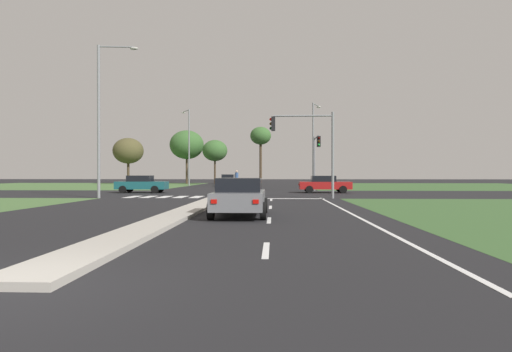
{
  "coord_description": "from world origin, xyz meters",
  "views": [
    {
      "loc": [
        3.67,
        -5.86,
        1.64
      ],
      "look_at": [
        2.07,
        32.9,
        1.45
      ],
      "focal_mm": 30.58,
      "sensor_mm": 36.0,
      "label": 1
    }
  ],
  "objects_px": {
    "car_teal_near": "(141,184)",
    "treeline_near": "(128,151)",
    "traffic_signal_far_right": "(316,153)",
    "street_lamp_second": "(102,113)",
    "car_black_fourth": "(228,180)",
    "pedestrian_at_median": "(237,177)",
    "car_red_second": "(325,184)",
    "traffic_signal_near_right": "(310,139)",
    "treeline_third": "(215,151)",
    "treeline_fourth": "(261,137)",
    "treeline_second": "(187,145)",
    "street_lamp_third": "(314,141)",
    "street_lamp_fourth": "(189,143)",
    "car_grey_third": "(240,197)"
  },
  "relations": [
    {
      "from": "car_teal_near",
      "to": "treeline_near",
      "type": "height_order",
      "value": "treeline_near"
    },
    {
      "from": "traffic_signal_far_right",
      "to": "street_lamp_second",
      "type": "xyz_separation_m",
      "value": [
        -15.63,
        -11.65,
        2.17
      ]
    },
    {
      "from": "car_black_fourth",
      "to": "treeline_near",
      "type": "bearing_deg",
      "value": -37.68
    },
    {
      "from": "pedestrian_at_median",
      "to": "treeline_near",
      "type": "bearing_deg",
      "value": 80.09
    },
    {
      "from": "car_red_second",
      "to": "traffic_signal_near_right",
      "type": "distance_m",
      "value": 9.6
    },
    {
      "from": "car_teal_near",
      "to": "treeline_third",
      "type": "height_order",
      "value": "treeline_third"
    },
    {
      "from": "street_lamp_second",
      "to": "treeline_near",
      "type": "distance_m",
      "value": 43.53
    },
    {
      "from": "treeline_near",
      "to": "treeline_fourth",
      "type": "height_order",
      "value": "treeline_fourth"
    },
    {
      "from": "street_lamp_second",
      "to": "car_teal_near",
      "type": "bearing_deg",
      "value": 88.68
    },
    {
      "from": "car_red_second",
      "to": "treeline_third",
      "type": "height_order",
      "value": "treeline_third"
    },
    {
      "from": "traffic_signal_far_right",
      "to": "treeline_near",
      "type": "xyz_separation_m",
      "value": [
        -27.97,
        30.09,
        1.81
      ]
    },
    {
      "from": "car_red_second",
      "to": "pedestrian_at_median",
      "type": "distance_m",
      "value": 10.39
    },
    {
      "from": "treeline_second",
      "to": "treeline_third",
      "type": "bearing_deg",
      "value": -22.26
    },
    {
      "from": "street_lamp_second",
      "to": "street_lamp_third",
      "type": "relative_size",
      "value": 1.04
    },
    {
      "from": "street_lamp_fourth",
      "to": "car_grey_third",
      "type": "bearing_deg",
      "value": -76.35
    },
    {
      "from": "car_teal_near",
      "to": "traffic_signal_far_right",
      "type": "distance_m",
      "value": 16.07
    },
    {
      "from": "pedestrian_at_median",
      "to": "treeline_third",
      "type": "relative_size",
      "value": 0.26
    },
    {
      "from": "traffic_signal_near_right",
      "to": "street_lamp_fourth",
      "type": "xyz_separation_m",
      "value": [
        -14.44,
        31.61,
        1.99
      ]
    },
    {
      "from": "car_teal_near",
      "to": "car_red_second",
      "type": "relative_size",
      "value": 0.97
    },
    {
      "from": "traffic_signal_far_right",
      "to": "treeline_third",
      "type": "relative_size",
      "value": 0.74
    },
    {
      "from": "street_lamp_second",
      "to": "treeline_near",
      "type": "bearing_deg",
      "value": 106.47
    },
    {
      "from": "car_red_second",
      "to": "car_black_fourth",
      "type": "bearing_deg",
      "value": -151.13
    },
    {
      "from": "street_lamp_second",
      "to": "treeline_second",
      "type": "distance_m",
      "value": 42.39
    },
    {
      "from": "car_grey_third",
      "to": "treeline_near",
      "type": "height_order",
      "value": "treeline_near"
    },
    {
      "from": "traffic_signal_far_right",
      "to": "car_teal_near",
      "type": "bearing_deg",
      "value": -167.47
    },
    {
      "from": "treeline_near",
      "to": "treeline_third",
      "type": "distance_m",
      "value": 14.66
    },
    {
      "from": "traffic_signal_far_right",
      "to": "car_red_second",
      "type": "bearing_deg",
      "value": -80.08
    },
    {
      "from": "treeline_third",
      "to": "treeline_fourth",
      "type": "xyz_separation_m",
      "value": [
        7.39,
        -1.87,
        2.06
      ]
    },
    {
      "from": "car_grey_third",
      "to": "street_lamp_second",
      "type": "xyz_separation_m",
      "value": [
        -10.38,
        12.38,
        5.03
      ]
    },
    {
      "from": "treeline_near",
      "to": "car_grey_third",
      "type": "bearing_deg",
      "value": -67.22
    },
    {
      "from": "pedestrian_at_median",
      "to": "street_lamp_fourth",
      "type": "bearing_deg",
      "value": 69.26
    },
    {
      "from": "car_black_fourth",
      "to": "street_lamp_fourth",
      "type": "distance_m",
      "value": 8.81
    },
    {
      "from": "pedestrian_at_median",
      "to": "treeline_second",
      "type": "distance_m",
      "value": 29.5
    },
    {
      "from": "treeline_second",
      "to": "car_red_second",
      "type": "bearing_deg",
      "value": -60.57
    },
    {
      "from": "car_black_fourth",
      "to": "treeline_near",
      "type": "xyz_separation_m",
      "value": [
        -18.03,
        13.93,
        4.64
      ]
    },
    {
      "from": "car_grey_third",
      "to": "car_black_fourth",
      "type": "relative_size",
      "value": 1.01
    },
    {
      "from": "street_lamp_fourth",
      "to": "car_teal_near",
      "type": "bearing_deg",
      "value": -88.75
    },
    {
      "from": "car_red_second",
      "to": "traffic_signal_far_right",
      "type": "height_order",
      "value": "traffic_signal_far_right"
    },
    {
      "from": "car_teal_near",
      "to": "street_lamp_third",
      "type": "height_order",
      "value": "street_lamp_third"
    },
    {
      "from": "street_lamp_third",
      "to": "treeline_near",
      "type": "xyz_separation_m",
      "value": [
        -28.7,
        19.67,
        -0.11
      ]
    },
    {
      "from": "street_lamp_third",
      "to": "car_teal_near",
      "type": "bearing_deg",
      "value": -139.42
    },
    {
      "from": "traffic_signal_far_right",
      "to": "treeline_near",
      "type": "relative_size",
      "value": 0.69
    },
    {
      "from": "car_grey_third",
      "to": "pedestrian_at_median",
      "type": "xyz_separation_m",
      "value": [
        -2.49,
        27.63,
        0.53
      ]
    },
    {
      "from": "car_grey_third",
      "to": "treeline_fourth",
      "type": "bearing_deg",
      "value": 90.84
    },
    {
      "from": "car_black_fourth",
      "to": "street_lamp_fourth",
      "type": "xyz_separation_m",
      "value": [
        -6.01,
        3.88,
        5.14
      ]
    },
    {
      "from": "treeline_fourth",
      "to": "pedestrian_at_median",
      "type": "bearing_deg",
      "value": -94.32
    },
    {
      "from": "street_lamp_third",
      "to": "car_grey_third",
      "type": "bearing_deg",
      "value": -99.84
    },
    {
      "from": "treeline_second",
      "to": "traffic_signal_far_right",
      "type": "bearing_deg",
      "value": -59.09
    },
    {
      "from": "treeline_fourth",
      "to": "treeline_third",
      "type": "bearing_deg",
      "value": 165.77
    },
    {
      "from": "treeline_near",
      "to": "treeline_third",
      "type": "relative_size",
      "value": 1.07
    }
  ]
}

